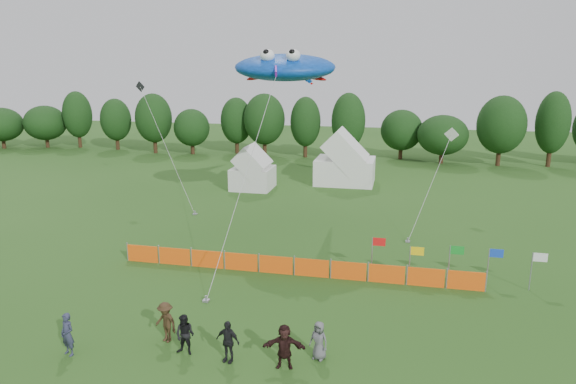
% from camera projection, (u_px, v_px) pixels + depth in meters
% --- Properties ---
extents(ground, '(160.00, 160.00, 0.00)m').
position_uv_depth(ground, '(256.00, 354.00, 20.39)').
color(ground, '#234C16').
rests_on(ground, ground).
extents(treeline, '(104.57, 8.78, 8.36)m').
position_uv_depth(treeline, '(371.00, 126.00, 61.67)').
color(treeline, '#382314').
rests_on(treeline, ground).
extents(tent_left, '(3.72, 3.72, 3.28)m').
position_uv_depth(tent_left, '(253.00, 171.00, 47.65)').
color(tent_left, silver).
rests_on(tent_left, ground).
extents(tent_right, '(5.69, 4.55, 4.02)m').
position_uv_depth(tent_right, '(345.00, 163.00, 49.73)').
color(tent_right, white).
rests_on(tent_right, ground).
extents(barrier_fence, '(19.90, 0.06, 1.00)m').
position_uv_depth(barrier_fence, '(293.00, 266.00, 28.00)').
color(barrier_fence, '#F9560D').
rests_on(barrier_fence, ground).
extents(flag_row, '(8.73, 0.62, 2.15)m').
position_uv_depth(flag_row, '(452.00, 258.00, 26.77)').
color(flag_row, gray).
rests_on(flag_row, ground).
extents(spectator_a, '(0.74, 0.60, 1.76)m').
position_uv_depth(spectator_a, '(67.00, 334.00, 20.14)').
color(spectator_a, '#2A2E47').
rests_on(spectator_a, ground).
extents(spectator_b, '(0.86, 0.70, 1.66)m').
position_uv_depth(spectator_b, '(185.00, 335.00, 20.20)').
color(spectator_b, black).
rests_on(spectator_b, ground).
extents(spectator_c, '(1.28, 1.02, 1.74)m').
position_uv_depth(spectator_c, '(166.00, 322.00, 21.13)').
color(spectator_c, '#372616').
rests_on(spectator_c, ground).
extents(spectator_d, '(1.05, 0.59, 1.69)m').
position_uv_depth(spectator_d, '(228.00, 341.00, 19.70)').
color(spectator_d, black).
rests_on(spectator_d, ground).
extents(spectator_e, '(0.88, 0.71, 1.55)m').
position_uv_depth(spectator_e, '(319.00, 340.00, 19.89)').
color(spectator_e, '#56565B').
rests_on(spectator_e, ground).
extents(spectator_f, '(1.67, 0.70, 1.74)m').
position_uv_depth(spectator_f, '(284.00, 346.00, 19.29)').
color(spectator_f, black).
rests_on(spectator_f, ground).
extents(stingray_kite, '(7.62, 21.57, 12.27)m').
position_uv_depth(stingray_kite, '(287.00, 68.00, 34.40)').
color(stingray_kite, blue).
rests_on(stingray_kite, ground).
extents(small_kite_white, '(3.71, 8.73, 6.61)m').
position_uv_depth(small_kite_white, '(439.00, 165.00, 37.41)').
color(small_kite_white, silver).
rests_on(small_kite_white, ground).
extents(small_kite_dark, '(6.92, 4.77, 9.96)m').
position_uv_depth(small_kite_dark, '(160.00, 133.00, 41.59)').
color(small_kite_dark, black).
rests_on(small_kite_dark, ground).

